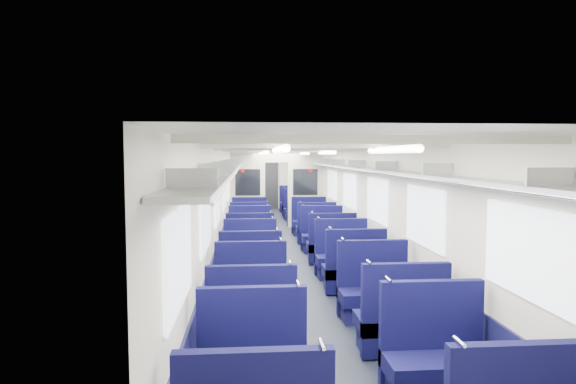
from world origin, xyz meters
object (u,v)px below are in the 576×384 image
at_px(seat_15, 322,237).
at_px(seat_23, 298,210).
at_px(seat_16, 250,230).
at_px(seat_20, 249,215).
at_px(seat_9, 354,272).
at_px(seat_27, 292,204).
at_px(seat_10, 250,259).
at_px(seat_13, 331,247).
at_px(seat_24, 249,207).
at_px(seat_25, 295,207).
at_px(end_door, 269,185).
at_px(seat_3, 436,362).
at_px(seat_14, 250,237).
at_px(seat_6, 251,296).
at_px(seat_4, 252,327).
at_px(bulkhead, 277,188).
at_px(seat_7, 374,295).
at_px(seat_26, 249,204).
at_px(seat_18, 250,223).
at_px(seat_22, 249,211).
at_px(seat_2, 252,373).
at_px(seat_12, 250,247).
at_px(seat_17, 316,230).
at_px(seat_21, 302,215).
at_px(seat_11, 342,259).
at_px(seat_5, 401,324).
at_px(seat_8, 251,275).
at_px(seat_19, 309,223).

xyz_separation_m(seat_15, seat_23, (0.00, 5.55, 0.00)).
relative_size(seat_16, seat_20, 1.00).
relative_size(seat_9, seat_27, 1.00).
xyz_separation_m(seat_10, seat_13, (1.66, 1.01, 0.00)).
relative_size(seat_24, seat_25, 1.00).
bearing_deg(end_door, seat_10, -94.16).
height_order(seat_3, seat_13, same).
bearing_deg(end_door, seat_14, -95.23).
xyz_separation_m(seat_6, seat_13, (1.66, 3.38, 0.00)).
relative_size(seat_4, seat_10, 1.00).
height_order(bulkhead, seat_9, bulkhead).
xyz_separation_m(end_door, seat_3, (0.83, -15.99, -0.67)).
distance_m(end_door, seat_20, 4.94).
bearing_deg(seat_7, seat_26, 97.62).
xyz_separation_m(seat_18, seat_20, (0.00, 1.93, 0.00)).
xyz_separation_m(seat_10, seat_22, (0.00, 7.68, 0.00)).
height_order(seat_2, seat_12, same).
distance_m(seat_4, seat_12, 4.69).
distance_m(seat_17, seat_21, 3.20).
bearing_deg(seat_14, seat_10, -90.00).
bearing_deg(seat_11, seat_7, -90.00).
distance_m(seat_6, seat_23, 10.28).
bearing_deg(seat_5, end_door, 93.17).
height_order(seat_8, seat_17, same).
bearing_deg(seat_16, seat_19, 34.84).
bearing_deg(seat_16, seat_8, -90.00).
bearing_deg(seat_14, seat_20, 90.00).
distance_m(seat_9, seat_27, 11.08).
bearing_deg(seat_18, seat_10, -90.00).
xyz_separation_m(seat_2, seat_5, (1.66, 1.08, 0.00)).
xyz_separation_m(seat_14, seat_16, (0.00, 1.13, 0.00)).
relative_size(seat_6, seat_11, 1.00).
distance_m(seat_9, seat_17, 4.43).
xyz_separation_m(seat_5, seat_6, (-1.66, 1.21, 0.00)).
distance_m(seat_11, seat_24, 9.13).
distance_m(end_door, seat_10, 11.47).
relative_size(seat_6, seat_9, 1.00).
bearing_deg(seat_5, seat_15, 90.00).
bearing_deg(seat_11, seat_20, 103.85).
xyz_separation_m(seat_21, seat_26, (-1.66, 3.50, 0.00)).
relative_size(bulkhead, seat_13, 2.58).
height_order(seat_2, seat_19, same).
bearing_deg(seat_23, seat_10, -102.04).
relative_size(seat_2, seat_17, 1.00).
distance_m(seat_9, seat_23, 8.92).
bearing_deg(seat_20, end_door, 80.23).
bearing_deg(seat_13, end_door, 94.56).
bearing_deg(seat_16, seat_24, 90.00).
xyz_separation_m(seat_13, seat_15, (0.00, 1.22, 0.00)).
relative_size(seat_20, seat_23, 1.00).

